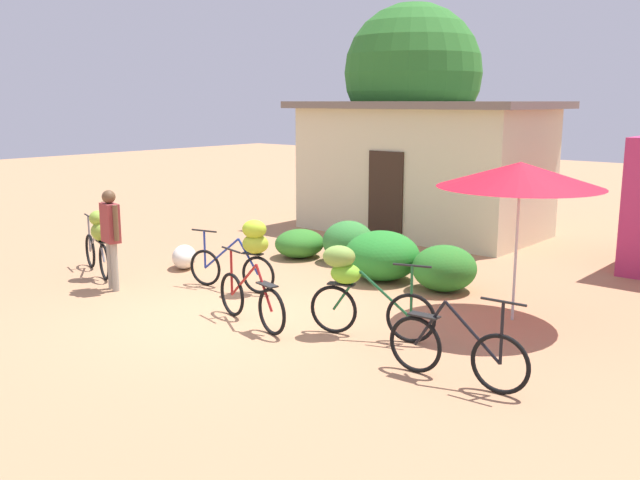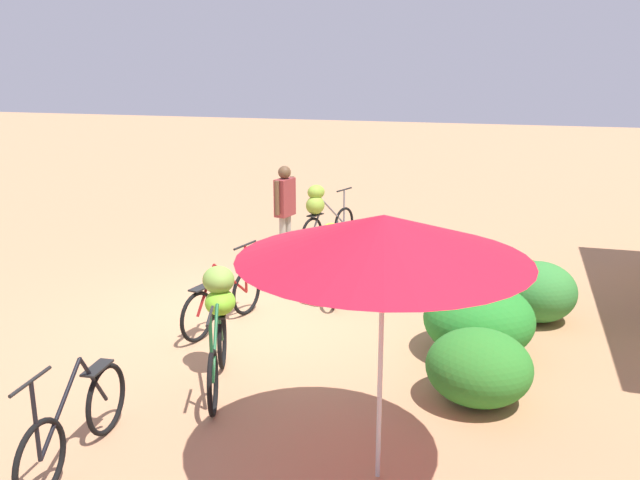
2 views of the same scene
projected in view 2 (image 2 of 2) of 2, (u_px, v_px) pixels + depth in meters
ground_plane at (252, 314)px, 9.33m from camera, size 60.00×60.00×0.00m
hedge_bush_front_left at (514, 276)px, 10.04m from camera, size 0.95×1.04×0.57m
hedge_bush_front_right at (538, 292)px, 9.01m from camera, size 0.98×1.01×0.81m
hedge_bush_mid at (479, 319)px, 7.98m from camera, size 1.33×1.30×0.86m
hedge_bush_by_door at (479, 367)px, 6.85m from camera, size 1.05×1.08×0.76m
market_umbrella at (384, 237)px, 5.16m from camera, size 2.29×2.29×2.26m
bicycle_leftmost at (321, 211)px, 12.41m from camera, size 1.63×0.65×1.21m
bicycle_near_pile at (334, 254)px, 9.57m from camera, size 1.65×0.56×1.22m
bicycle_center_loaded at (223, 301)px, 8.79m from camera, size 1.67×0.42×1.00m
bicycle_by_shop at (219, 314)px, 7.28m from camera, size 1.65×0.72×1.21m
bicycle_rightmost at (75, 424)px, 5.80m from camera, size 1.69×0.19×1.04m
produce_sack at (387, 251)px, 11.56m from camera, size 0.80×0.81×0.44m
person_vendor at (285, 203)px, 11.52m from camera, size 0.57×0.28×1.67m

